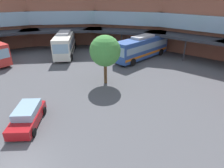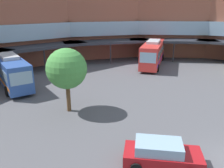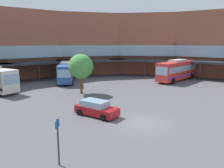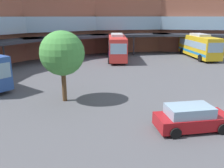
% 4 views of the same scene
% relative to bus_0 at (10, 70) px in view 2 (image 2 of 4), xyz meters
% --- Properties ---
extents(station_building, '(74.08, 39.78, 13.36)m').
position_rel_bus_0_xyz_m(station_building, '(0.81, -3.43, 4.59)').
color(station_building, '#93543F').
rests_on(station_building, ground).
extents(bus_0, '(5.57, 11.04, 3.66)m').
position_rel_bus_0_xyz_m(bus_0, '(0.00, 0.00, 0.00)').
color(bus_0, '#2D519E').
rests_on(bus_0, ground).
extents(bus_1, '(11.64, 6.60, 3.95)m').
position_rel_bus_0_xyz_m(bus_1, '(19.08, -8.25, 0.15)').
color(bus_1, red).
rests_on(bus_1, ground).
extents(parked_car, '(3.77, 4.71, 1.53)m').
position_rel_bus_0_xyz_m(parked_car, '(-2.28, -20.52, -1.11)').
color(parked_car, '#A51419').
rests_on(parked_car, ground).
extents(plaza_tree, '(3.45, 3.45, 5.59)m').
position_rel_bus_0_xyz_m(plaza_tree, '(-0.61, -10.74, 1.99)').
color(plaza_tree, brown).
rests_on(plaza_tree, ground).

